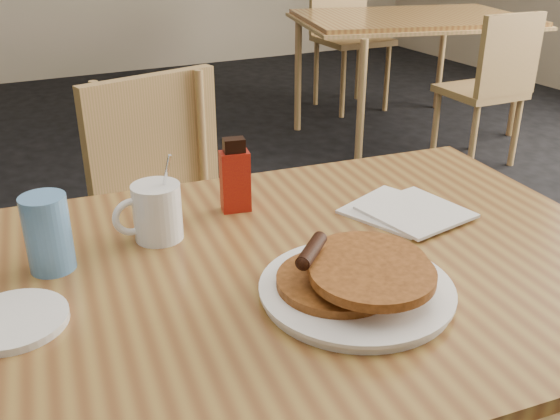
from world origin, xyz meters
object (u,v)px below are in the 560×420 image
(chair_main_far, at_px, (168,211))
(syrup_bottle, at_px, (235,178))
(neighbor_table, at_px, (411,22))
(pancake_plate, at_px, (357,282))
(chair_neighbor_near, at_px, (493,78))
(chair_neighbor_far, at_px, (346,21))
(blue_tumbler, at_px, (48,233))
(main_table, at_px, (280,287))
(coffee_mug, at_px, (156,211))

(chair_main_far, distance_m, syrup_bottle, 0.58)
(chair_main_far, relative_size, syrup_bottle, 5.97)
(neighbor_table, distance_m, pancake_plate, 3.22)
(neighbor_table, distance_m, chair_neighbor_near, 0.73)
(neighbor_table, distance_m, chair_neighbor_far, 0.78)
(syrup_bottle, bearing_deg, chair_main_far, 101.00)
(blue_tumbler, bearing_deg, chair_main_far, 57.69)
(main_table, height_order, blue_tumbler, blue_tumbler)
(main_table, height_order, syrup_bottle, syrup_bottle)
(chair_main_far, bearing_deg, coffee_mug, -121.58)
(main_table, height_order, neighbor_table, same)
(main_table, relative_size, blue_tumbler, 10.53)
(chair_main_far, distance_m, chair_neighbor_far, 3.17)
(neighbor_table, height_order, coffee_mug, coffee_mug)
(pancake_plate, xyz_separation_m, blue_tumbler, (-0.41, 0.30, 0.04))
(chair_neighbor_far, xyz_separation_m, blue_tumbler, (-2.46, -2.96, 0.20))
(main_table, height_order, chair_main_far, chair_main_far)
(pancake_plate, bearing_deg, coffee_mug, 123.76)
(coffee_mug, bearing_deg, main_table, -53.02)
(chair_main_far, xyz_separation_m, blue_tumbler, (-0.37, -0.58, 0.28))
(pancake_plate, distance_m, coffee_mug, 0.40)
(main_table, relative_size, chair_main_far, 1.54)
(blue_tumbler, bearing_deg, main_table, -26.08)
(coffee_mug, bearing_deg, chair_neighbor_far, 50.96)
(chair_main_far, distance_m, blue_tumbler, 0.74)
(syrup_bottle, height_order, blue_tumbler, syrup_bottle)
(neighbor_table, xyz_separation_m, chair_neighbor_far, (0.02, 0.77, -0.10))
(main_table, bearing_deg, chair_main_far, 88.04)
(chair_neighbor_near, xyz_separation_m, coffee_mug, (-2.29, -1.46, 0.30))
(neighbor_table, height_order, syrup_bottle, syrup_bottle)
(chair_neighbor_far, bearing_deg, chair_neighbor_near, -88.25)
(coffee_mug, height_order, blue_tumbler, coffee_mug)
(neighbor_table, height_order, chair_neighbor_far, chair_neighbor_far)
(main_table, height_order, pancake_plate, pancake_plate)
(neighbor_table, bearing_deg, chair_main_far, -142.24)
(chair_main_far, relative_size, blue_tumbler, 6.84)
(blue_tumbler, bearing_deg, chair_neighbor_far, 50.26)
(blue_tumbler, bearing_deg, chair_neighbor_near, 31.00)
(chair_neighbor_far, xyz_separation_m, syrup_bottle, (-2.10, -2.89, 0.21))
(neighbor_table, bearing_deg, coffee_mug, -136.22)
(blue_tumbler, bearing_deg, neighbor_table, 41.85)
(neighbor_table, xyz_separation_m, blue_tumbler, (-2.45, -2.19, 0.10))
(chair_main_far, height_order, coffee_mug, coffee_mug)
(chair_main_far, relative_size, pancake_plate, 2.97)
(pancake_plate, bearing_deg, chair_neighbor_far, 57.79)
(coffee_mug, height_order, syrup_bottle, coffee_mug)
(coffee_mug, distance_m, syrup_bottle, 0.18)
(main_table, bearing_deg, chair_neighbor_far, 55.88)
(chair_neighbor_near, xyz_separation_m, syrup_bottle, (-2.11, -1.41, 0.31))
(chair_neighbor_near, bearing_deg, pancake_plate, -137.22)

